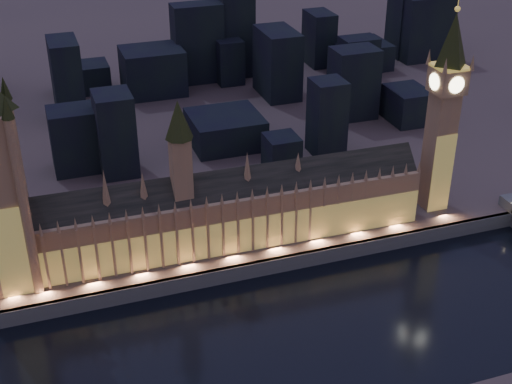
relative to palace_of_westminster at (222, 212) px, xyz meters
name	(u,v)px	position (x,y,z in m)	size (l,w,h in m)	color
ground_plane	(286,328)	(9.90, -61.74, -26.37)	(2000.00, 2000.00, 0.00)	black
north_bank	(106,18)	(9.90, 458.26, -22.37)	(2000.00, 960.00, 8.00)	#483F42
embankment_wall	(256,269)	(9.90, -20.74, -22.37)	(2000.00, 2.50, 8.00)	#525758
palace_of_westminster	(222,212)	(0.00, 0.00, 0.00)	(202.00, 23.28, 78.00)	#89735C
elizabeth_tower	(446,97)	(117.90, 0.18, 43.86)	(18.00, 18.00, 111.54)	#89735C
city_backdrop	(203,73)	(41.35, 185.84, 4.48)	(491.07, 215.63, 79.84)	black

